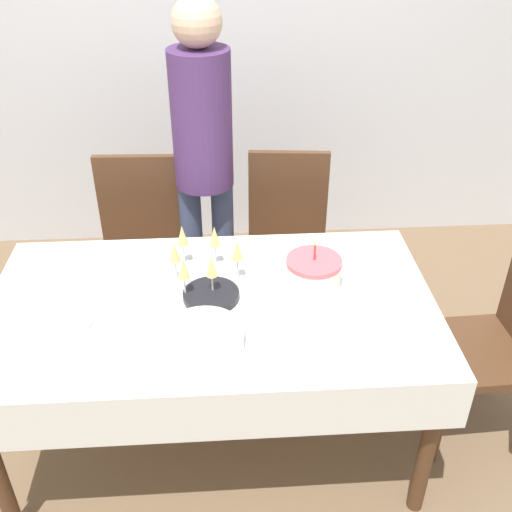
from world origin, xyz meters
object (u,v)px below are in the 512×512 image
object	(u,v)px
plate_stack_dessert	(210,295)
champagne_tray	(200,264)
birthday_cake	(313,272)
dining_chair_far_right	(287,239)
dining_chair_right_end	(500,334)
plate_stack_main	(203,337)
person_standing	(203,145)
dining_chair_far_left	(139,244)

from	to	relation	value
plate_stack_dessert	champagne_tray	bearing A→B (deg)	105.29
champagne_tray	plate_stack_dessert	distance (m)	0.14
birthday_cake	champagne_tray	distance (m)	0.44
dining_chair_far_right	dining_chair_right_end	xyz separation A→B (m)	(0.78, -0.79, 0.00)
plate_stack_main	person_standing	distance (m)	1.11
champagne_tray	plate_stack_dessert	world-z (taller)	champagne_tray
dining_chair_right_end	champagne_tray	xyz separation A→B (m)	(-1.19, 0.15, 0.30)
dining_chair_far_right	champagne_tray	world-z (taller)	dining_chair_far_right
dining_chair_right_end	champagne_tray	distance (m)	1.24
plate_stack_dessert	person_standing	distance (m)	0.87
plate_stack_main	plate_stack_dessert	xyz separation A→B (m)	(0.02, 0.25, -0.01)
birthday_cake	person_standing	xyz separation A→B (m)	(-0.42, 0.77, 0.21)
person_standing	plate_stack_main	bearing A→B (deg)	-89.98
dining_chair_far_left	plate_stack_dessert	size ratio (longest dim) A/B	4.44
dining_chair_far_left	dining_chair_far_right	size ratio (longest dim) A/B	1.00
dining_chair_far_left	birthday_cake	size ratio (longest dim) A/B	4.41
dining_chair_far_left	dining_chair_far_right	xyz separation A→B (m)	(0.74, -0.00, 0.00)
birthday_cake	plate_stack_dessert	xyz separation A→B (m)	(-0.40, -0.06, -0.04)
champagne_tray	plate_stack_dessert	size ratio (longest dim) A/B	1.75
dining_chair_far_left	birthday_cake	world-z (taller)	dining_chair_far_left
person_standing	plate_stack_dessert	bearing A→B (deg)	-88.48
dining_chair_far_left	birthday_cake	bearing A→B (deg)	-42.90
dining_chair_far_left	person_standing	distance (m)	0.60
plate_stack_main	person_standing	world-z (taller)	person_standing
birthday_cake	champagne_tray	size ratio (longest dim) A/B	0.58
dining_chair_right_end	dining_chair_far_right	bearing A→B (deg)	134.69
plate_stack_dessert	dining_chair_far_right	bearing A→B (deg)	63.55
champagne_tray	person_standing	bearing A→B (deg)	89.00
champagne_tray	plate_stack_main	bearing A→B (deg)	-88.08
champagne_tray	birthday_cake	bearing A→B (deg)	-8.50
plate_stack_main	birthday_cake	bearing A→B (deg)	36.94
dining_chair_far_left	dining_chair_right_end	world-z (taller)	same
plate_stack_main	plate_stack_dessert	world-z (taller)	plate_stack_main
dining_chair_far_right	dining_chair_far_left	bearing A→B (deg)	179.98
plate_stack_main	dining_chair_right_end	bearing A→B (deg)	11.22
dining_chair_right_end	birthday_cake	distance (m)	0.82
dining_chair_far_left	dining_chair_right_end	distance (m)	1.71
birthday_cake	plate_stack_main	bearing A→B (deg)	-143.06
dining_chair_far_right	champagne_tray	xyz separation A→B (m)	(-0.42, -0.64, 0.30)
dining_chair_far_left	dining_chair_far_right	bearing A→B (deg)	-0.02
person_standing	dining_chair_far_right	bearing A→B (deg)	-9.05
person_standing	champagne_tray	bearing A→B (deg)	-91.00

